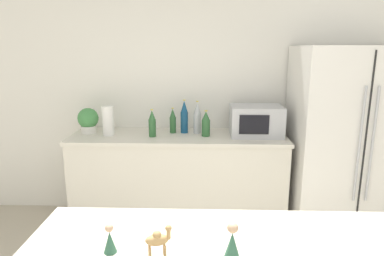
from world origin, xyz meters
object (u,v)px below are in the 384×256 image
at_px(back_bottle_3, 206,124).
at_px(camel_figurine, 158,239).
at_px(wise_man_figurine_crimson, 232,244).
at_px(paper_towel_roll, 108,121).
at_px(potted_plant, 88,120).
at_px(back_bottle_0, 184,117).
at_px(wise_man_figurine_blue, 110,240).
at_px(back_bottle_2, 152,124).
at_px(refrigerator, 345,143).
at_px(microwave, 256,120).
at_px(back_bottle_4, 173,121).
at_px(back_bottle_1, 197,118).

distance_m(back_bottle_3, camel_figurine, 2.00).
relative_size(camel_figurine, wise_man_figurine_crimson, 0.83).
bearing_deg(paper_towel_roll, potted_plant, 160.33).
relative_size(back_bottle_0, camel_figurine, 2.61).
bearing_deg(potted_plant, back_bottle_3, -4.05).
bearing_deg(wise_man_figurine_blue, potted_plant, 110.39).
bearing_deg(back_bottle_3, back_bottle_2, -176.07).
relative_size(potted_plant, paper_towel_roll, 0.89).
xyz_separation_m(back_bottle_2, wise_man_figurine_crimson, (0.58, -1.96, -0.01)).
height_order(back_bottle_0, camel_figurine, back_bottle_0).
bearing_deg(refrigerator, paper_towel_roll, 178.60).
distance_m(refrigerator, back_bottle_3, 1.29).
relative_size(potted_plant, back_bottle_2, 0.95).
bearing_deg(refrigerator, back_bottle_3, 177.75).
relative_size(refrigerator, wise_man_figurine_blue, 14.82).
xyz_separation_m(refrigerator, potted_plant, (-2.41, 0.13, 0.17)).
xyz_separation_m(refrigerator, camel_figurine, (-1.46, -1.94, 0.16)).
distance_m(microwave, back_bottle_4, 0.79).
relative_size(microwave, camel_figurine, 3.87).
distance_m(back_bottle_1, wise_man_figurine_blue, 2.09).
height_order(microwave, back_bottle_1, back_bottle_1).
bearing_deg(microwave, wise_man_figurine_crimson, -100.72).
height_order(paper_towel_roll, back_bottle_0, back_bottle_0).
xyz_separation_m(back_bottle_0, wise_man_figurine_blue, (-0.17, -2.09, -0.05)).
relative_size(microwave, back_bottle_3, 1.97).
height_order(microwave, back_bottle_2, microwave).
distance_m(potted_plant, paper_towel_roll, 0.23).
distance_m(refrigerator, back_bottle_0, 1.51).
relative_size(back_bottle_1, back_bottle_3, 1.29).
height_order(paper_towel_roll, back_bottle_2, paper_towel_roll).
height_order(back_bottle_3, back_bottle_4, back_bottle_4).
relative_size(back_bottle_1, back_bottle_4, 1.28).
bearing_deg(camel_figurine, back_bottle_2, 99.00).
relative_size(back_bottle_0, back_bottle_2, 1.26).
bearing_deg(back_bottle_0, wise_man_figurine_crimson, -82.20).
relative_size(microwave, back_bottle_1, 1.52).
relative_size(back_bottle_4, camel_figurine, 1.99).
xyz_separation_m(microwave, wise_man_figurine_crimson, (-0.39, -2.05, -0.03)).
relative_size(back_bottle_4, wise_man_figurine_crimson, 1.65).
height_order(microwave, back_bottle_4, microwave).
height_order(back_bottle_0, back_bottle_4, back_bottle_0).
height_order(back_bottle_1, back_bottle_4, back_bottle_1).
relative_size(back_bottle_1, wise_man_figurine_blue, 2.70).
height_order(back_bottle_2, back_bottle_3, back_bottle_2).
bearing_deg(back_bottle_3, wise_man_figurine_blue, -100.78).
bearing_deg(back_bottle_0, camel_figurine, -89.45).
bearing_deg(back_bottle_1, back_bottle_3, -52.50).
height_order(potted_plant, back_bottle_0, back_bottle_0).
height_order(paper_towel_roll, wise_man_figurine_blue, paper_towel_roll).
distance_m(refrigerator, potted_plant, 2.42).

